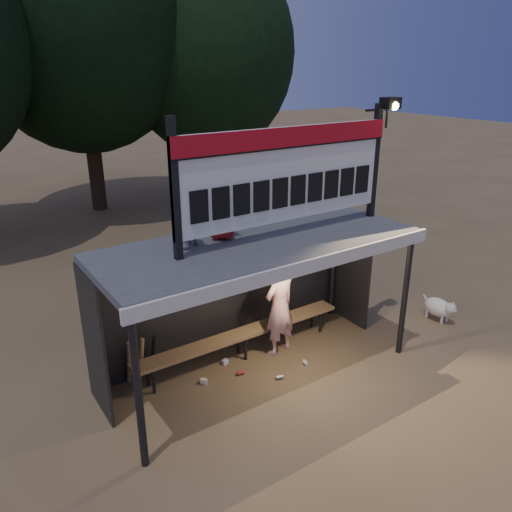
% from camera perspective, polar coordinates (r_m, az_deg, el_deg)
% --- Properties ---
extents(ground, '(80.00, 80.00, 0.00)m').
position_cam_1_polar(ground, '(8.59, 0.40, -13.01)').
color(ground, brown).
rests_on(ground, ground).
extents(player, '(0.71, 0.53, 1.78)m').
position_cam_1_polar(player, '(8.68, 2.70, -5.81)').
color(player, white).
rests_on(player, ground).
extents(child_a, '(0.58, 0.55, 0.95)m').
position_cam_1_polar(child_a, '(7.16, -8.31, 4.49)').
color(child_a, slate).
rests_on(child_a, dugout_shelter).
extents(child_b, '(0.55, 0.49, 0.95)m').
position_cam_1_polar(child_b, '(7.50, -3.96, 5.44)').
color(child_b, maroon).
rests_on(child_b, dugout_shelter).
extents(dugout_shelter, '(5.10, 2.08, 2.32)m').
position_cam_1_polar(dugout_shelter, '(7.89, -0.57, -1.00)').
color(dugout_shelter, '#414143').
rests_on(dugout_shelter, ground).
extents(scoreboard_assembly, '(4.10, 0.27, 1.99)m').
position_cam_1_polar(scoreboard_assembly, '(7.58, 4.03, 9.71)').
color(scoreboard_assembly, black).
rests_on(scoreboard_assembly, dugout_shelter).
extents(bench, '(4.00, 0.35, 0.48)m').
position_cam_1_polar(bench, '(8.75, -1.66, -8.98)').
color(bench, olive).
rests_on(bench, ground).
extents(tree_mid, '(7.22, 7.22, 10.36)m').
position_cam_1_polar(tree_mid, '(18.12, -19.66, 24.25)').
color(tree_mid, black).
rests_on(tree_mid, ground).
extents(tree_right, '(6.08, 6.08, 8.72)m').
position_cam_1_polar(tree_right, '(18.69, -5.59, 22.13)').
color(tree_right, black).
rests_on(tree_right, ground).
extents(dog, '(0.36, 0.81, 0.49)m').
position_cam_1_polar(dog, '(10.64, 20.25, -5.54)').
color(dog, silver).
rests_on(dog, ground).
extents(bats, '(0.47, 0.32, 0.84)m').
position_cam_1_polar(bats, '(8.31, -12.98, -11.34)').
color(bats, olive).
rests_on(bats, ground).
extents(litter, '(2.15, 1.15, 0.08)m').
position_cam_1_polar(litter, '(8.70, 0.14, -12.22)').
color(litter, '#A81C1D').
rests_on(litter, ground).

